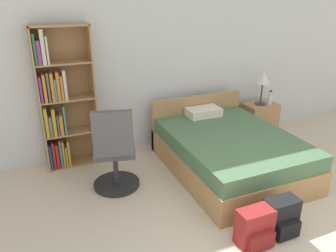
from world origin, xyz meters
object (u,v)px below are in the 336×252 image
Objects in this scene: nightstand at (259,118)px; backpack_red at (255,228)px; backpack_black at (281,217)px; bookshelf at (61,103)px; table_lamp at (263,79)px; water_bottle at (270,98)px; office_chair at (115,153)px; bed at (227,150)px.

nightstand is 1.42× the size of backpack_red.
bookshelf is at bearing 127.82° from backpack_black.
table_lamp reaches higher than backpack_red.
backpack_red is (-1.81, -2.08, -0.47)m from water_bottle.
table_lamp is 0.34m from water_bottle.
bookshelf is 7.72× the size of water_bottle.
office_chair is at bearing -164.62° from nightstand.
bed is at bearing 67.98° from backpack_red.
bed is 1.54m from office_chair.
bed is 3.76× the size of nightstand.
office_chair is at bearing -164.82° from table_lamp.
table_lamp reaches higher than backpack_black.
bookshelf reaches higher than bed.
backpack_red is at bearing -128.05° from table_lamp.
bed is 1.83× the size of office_chair.
water_bottle is 2.79m from backpack_red.
nightstand is 2.56m from backpack_black.
backpack_red is at bearing -128.23° from nightstand.
nightstand is at bearing 51.77° from backpack_red.
water_bottle is at bearing 12.98° from office_chair.
water_bottle is 2.57m from backpack_black.
nightstand is 1.39× the size of backpack_black.
bookshelf is at bearing 117.84° from office_chair.
water_bottle reaches higher than nightstand.
nightstand is 0.40m from water_bottle.
backpack_black is at bearing -52.18° from bookshelf.
nightstand is (3.16, -0.14, -0.64)m from bookshelf.
bookshelf is 0.95× the size of bed.
bookshelf is 3.57× the size of nightstand.
bed reaches higher than backpack_black.
office_chair is (-1.53, 0.09, 0.22)m from bed.
table_lamp is 2.64m from backpack_black.
bookshelf is 2.99m from backpack_black.
backpack_black is at bearing -122.61° from nightstand.
bed is 1.46m from backpack_red.
table_lamp reaches higher than water_bottle.
table_lamp is 2.26× the size of water_bottle.
backpack_black is at bearing -125.63° from water_bottle.
backpack_red is at bearing -131.05° from water_bottle.
office_chair is 4.45× the size of water_bottle.
backpack_red is (0.98, -1.43, -0.32)m from office_chair.
nightstand is (1.17, 0.83, -0.01)m from bed.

